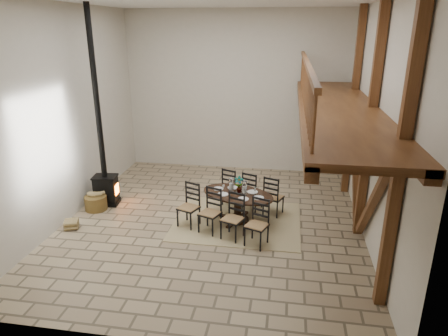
% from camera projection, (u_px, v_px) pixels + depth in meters
% --- Properties ---
extents(ground, '(8.00, 8.00, 0.00)m').
position_uv_depth(ground, '(213.00, 221.00, 9.69)').
color(ground, tan).
rests_on(ground, ground).
extents(room_shell, '(7.02, 8.02, 5.01)m').
position_uv_depth(room_shell, '(266.00, 99.00, 8.50)').
color(room_shell, beige).
rests_on(room_shell, ground).
extents(rug, '(3.00, 2.50, 0.02)m').
position_uv_depth(rug, '(237.00, 221.00, 9.69)').
color(rug, tan).
rests_on(rug, ground).
extents(dining_table, '(2.49, 2.53, 1.15)m').
position_uv_depth(dining_table, '(236.00, 208.00, 9.50)').
color(dining_table, black).
rests_on(dining_table, ground).
extents(wood_stove, '(0.66, 0.54, 5.00)m').
position_uv_depth(wood_stove, '(103.00, 163.00, 10.27)').
color(wood_stove, black).
rests_on(wood_stove, ground).
extents(log_basket, '(0.56, 0.56, 0.46)m').
position_uv_depth(log_basket, '(96.00, 202.00, 10.26)').
color(log_basket, brown).
rests_on(log_basket, ground).
extents(log_stack, '(0.40, 0.41, 0.21)m').
position_uv_depth(log_stack, '(71.00, 224.00, 9.32)').
color(log_stack, tan).
rests_on(log_stack, ground).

